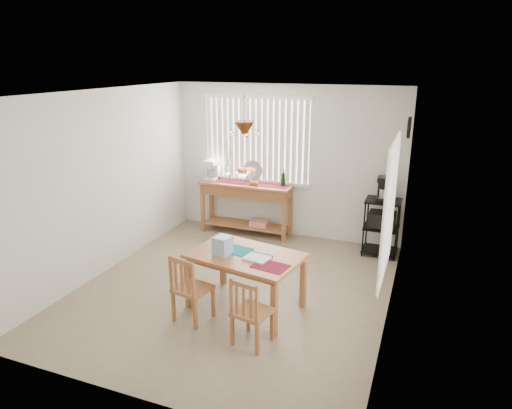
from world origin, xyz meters
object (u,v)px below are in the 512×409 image
at_px(sideboard, 246,196).
at_px(chair_left, 191,289).
at_px(dining_table, 246,260).
at_px(chair_right, 251,312).
at_px(cart_items, 385,189).
at_px(wire_cart, 382,222).

distance_m(sideboard, chair_left, 2.95).
bearing_deg(dining_table, sideboard, 112.09).
xyz_separation_m(sideboard, chair_right, (1.32, -3.10, -0.30)).
xyz_separation_m(cart_items, chair_left, (-1.85, -2.81, -0.67)).
xyz_separation_m(wire_cart, cart_items, (0.00, 0.01, 0.53)).
relative_size(wire_cart, chair_left, 1.08).
xyz_separation_m(dining_table, chair_left, (-0.48, -0.52, -0.22)).
xyz_separation_m(cart_items, chair_right, (-1.02, -3.01, -0.69)).
bearing_deg(chair_left, sideboard, 99.44).
xyz_separation_m(sideboard, chair_left, (0.48, -2.90, -0.28)).
distance_m(cart_items, chair_right, 3.25).
relative_size(sideboard, wire_cart, 1.80).
bearing_deg(dining_table, chair_left, -132.52).
height_order(wire_cart, cart_items, cart_items).
distance_m(cart_items, dining_table, 2.70).
bearing_deg(sideboard, cart_items, -2.20).
distance_m(chair_left, chair_right, 0.86).
bearing_deg(wire_cart, cart_items, 90.00).
bearing_deg(cart_items, chair_right, -108.70).
height_order(sideboard, dining_table, sideboard).
bearing_deg(chair_left, wire_cart, 56.48).
relative_size(cart_items, chair_right, 0.47).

